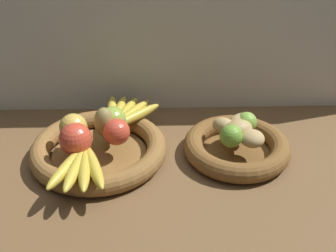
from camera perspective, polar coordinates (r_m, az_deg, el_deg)
The scene contains 17 objects.
ground_plane at distance 106.69cm, azimuth 1.04°, elevation -5.70°, with size 140.00×90.00×3.00cm, color brown.
back_wall at distance 120.13cm, azimuth 0.53°, elevation 14.38°, with size 140.00×3.00×55.00cm.
fruit_bowl_left at distance 108.00cm, azimuth -9.42°, elevation -3.16°, with size 34.66×34.66×5.02cm.
fruit_bowl_right at distance 108.80cm, azimuth 9.35°, elevation -2.85°, with size 27.34×27.34×5.02cm.
apple_golden_left at distance 106.40cm, azimuth -12.80°, elevation -0.17°, with size 6.96×6.96×6.96cm, color gold.
apple_green_back at distance 107.58cm, azimuth -7.58°, elevation 0.80°, with size 7.04×7.04×7.04cm, color #8CAD3D.
apple_red_front at distance 100.78cm, azimuth -12.52°, elevation -1.79°, with size 7.88×7.88×7.88cm, color #CC422D.
apple_red_right at distance 103.03cm, azimuth -7.04°, elevation -0.80°, with size 6.64×6.64×6.64cm, color #CC422D.
pear_brown at distance 105.98cm, azimuth -8.66°, elevation 0.51°, with size 5.36×5.26×8.04cm, color olive.
banana_bunch_front at distance 96.07cm, azimuth -11.84°, elevation -5.40°, with size 14.23×18.34×2.83cm.
banana_bunch_back at distance 114.63cm, azimuth -6.04°, elevation 1.74°, with size 15.63×18.55×2.68cm.
potato_small at distance 104.44cm, azimuth 11.40°, elevation -1.59°, with size 6.08×6.00×4.06cm, color tan.
potato_oblong at distance 107.70cm, azimuth 7.64°, elevation -0.01°, with size 6.08×4.57×4.33cm, color tan.
potato_large at distance 105.95cm, azimuth 9.59°, elevation -0.53°, with size 7.50×5.85×5.10cm, color tan.
potato_back at distance 109.76cm, azimuth 10.15°, elevation 0.49°, with size 7.97×5.87×4.59cm, color tan.
lime_near at distance 102.46cm, azimuth 8.65°, elevation -1.45°, with size 5.70×5.70×5.70cm, color #6B9E33.
lime_far at distance 109.36cm, azimuth 10.69°, elevation 0.53°, with size 5.33×5.33×5.33cm, color #7AAD3D.
Camera 1 is at (-4.30, -84.55, 63.42)cm, focal length 44.62 mm.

